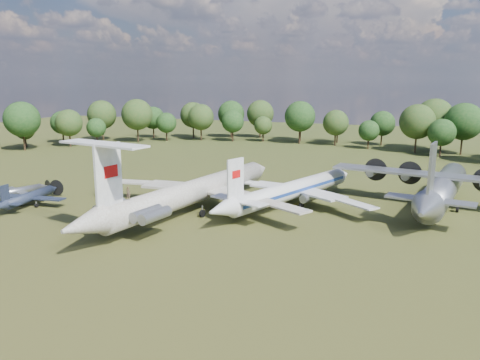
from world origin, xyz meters
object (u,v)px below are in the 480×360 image
at_px(il62_airliner, 194,196).
at_px(small_prop_west, 29,199).
at_px(small_prop_northwest, 17,193).
at_px(person_on_il62, 128,193).
at_px(tu104_jet, 292,193).
at_px(an12_transport, 442,192).

relative_size(il62_airliner, small_prop_west, 3.19).
bearing_deg(small_prop_west, small_prop_northwest, 145.18).
bearing_deg(person_on_il62, tu104_jet, -128.70).
distance_m(small_prop_northwest, person_on_il62, 32.29).
relative_size(tu104_jet, an12_transport, 1.01).
distance_m(tu104_jet, small_prop_northwest, 48.04).
bearing_deg(person_on_il62, small_prop_west, -19.60).
height_order(small_prop_west, small_prop_northwest, small_prop_west).
xyz_separation_m(tu104_jet, person_on_il62, (-16.23, -22.90, 3.91)).
xyz_separation_m(small_prop_west, person_on_il62, (23.89, -6.95, 4.75)).
height_order(tu104_jet, small_prop_northwest, tu104_jet).
bearing_deg(tu104_jet, person_on_il62, -104.45).
bearing_deg(person_on_il62, il62_airliner, -104.21).
bearing_deg(il62_airliner, an12_transport, 33.82).
xyz_separation_m(il62_airliner, an12_transport, (36.57, 15.51, 0.13)).
xyz_separation_m(il62_airliner, tu104_jet, (13.57, 8.98, -0.50)).
relative_size(small_prop_northwest, person_on_il62, 7.30).
distance_m(an12_transport, small_prop_northwest, 71.95).
xyz_separation_m(il62_airliner, small_prop_west, (-26.56, -6.97, -1.34)).
relative_size(tu104_jet, small_prop_northwest, 3.17).
bearing_deg(tu104_jet, an12_transport, 36.74).
height_order(tu104_jet, person_on_il62, person_on_il62).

